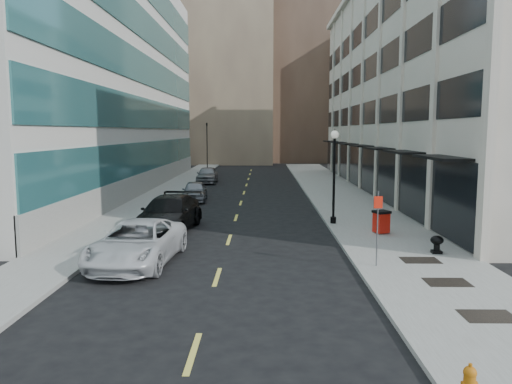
{
  "coord_description": "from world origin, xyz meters",
  "views": [
    {
      "loc": [
        1.6,
        -14.84,
        5.04
      ],
      "look_at": [
        1.23,
        9.87,
        2.03
      ],
      "focal_mm": 35.0,
      "sensor_mm": 36.0,
      "label": 1
    }
  ],
  "objects_px": {
    "trash_bin": "(381,221)",
    "lamppost": "(334,168)",
    "car_black_pickup": "(169,214)",
    "urn_planter": "(437,243)",
    "sign_post": "(378,219)",
    "car_white_van": "(137,243)",
    "car_silver_sedan": "(195,191)",
    "car_grey_sedan": "(207,175)",
    "traffic_signal": "(207,126)"
  },
  "relations": [
    {
      "from": "car_white_van",
      "to": "trash_bin",
      "type": "relative_size",
      "value": 5.33
    },
    {
      "from": "traffic_signal",
      "to": "car_white_van",
      "type": "bearing_deg",
      "value": -87.03
    },
    {
      "from": "car_black_pickup",
      "to": "trash_bin",
      "type": "bearing_deg",
      "value": -0.57
    },
    {
      "from": "car_white_van",
      "to": "car_silver_sedan",
      "type": "xyz_separation_m",
      "value": [
        -0.19,
        17.32,
        -0.09
      ]
    },
    {
      "from": "traffic_signal",
      "to": "car_grey_sedan",
      "type": "xyz_separation_m",
      "value": [
        1.6,
        -14.26,
        -4.91
      ]
    },
    {
      "from": "traffic_signal",
      "to": "trash_bin",
      "type": "height_order",
      "value": "traffic_signal"
    },
    {
      "from": "traffic_signal",
      "to": "car_black_pickup",
      "type": "distance_m",
      "value": 38.36
    },
    {
      "from": "trash_bin",
      "to": "sign_post",
      "type": "height_order",
      "value": "sign_post"
    },
    {
      "from": "sign_post",
      "to": "trash_bin",
      "type": "bearing_deg",
      "value": 68.21
    },
    {
      "from": "car_grey_sedan",
      "to": "urn_planter",
      "type": "height_order",
      "value": "car_grey_sedan"
    },
    {
      "from": "traffic_signal",
      "to": "car_silver_sedan",
      "type": "distance_m",
      "value": 27.54
    },
    {
      "from": "traffic_signal",
      "to": "car_grey_sedan",
      "type": "distance_m",
      "value": 15.17
    },
    {
      "from": "car_silver_sedan",
      "to": "sign_post",
      "type": "height_order",
      "value": "sign_post"
    },
    {
      "from": "trash_bin",
      "to": "urn_planter",
      "type": "relative_size",
      "value": 1.54
    },
    {
      "from": "car_silver_sedan",
      "to": "car_grey_sedan",
      "type": "relative_size",
      "value": 0.9
    },
    {
      "from": "car_white_van",
      "to": "urn_planter",
      "type": "relative_size",
      "value": 8.19
    },
    {
      "from": "car_silver_sedan",
      "to": "urn_planter",
      "type": "relative_size",
      "value": 5.92
    },
    {
      "from": "car_black_pickup",
      "to": "lamppost",
      "type": "relative_size",
      "value": 1.21
    },
    {
      "from": "car_silver_sedan",
      "to": "traffic_signal",
      "type": "bearing_deg",
      "value": 90.54
    },
    {
      "from": "car_white_van",
      "to": "urn_planter",
      "type": "bearing_deg",
      "value": 10.21
    },
    {
      "from": "car_silver_sedan",
      "to": "car_grey_sedan",
      "type": "distance_m",
      "value": 12.75
    },
    {
      "from": "car_black_pickup",
      "to": "car_grey_sedan",
      "type": "height_order",
      "value": "car_black_pickup"
    },
    {
      "from": "car_silver_sedan",
      "to": "lamppost",
      "type": "height_order",
      "value": "lamppost"
    },
    {
      "from": "car_grey_sedan",
      "to": "lamppost",
      "type": "bearing_deg",
      "value": -67.82
    },
    {
      "from": "sign_post",
      "to": "car_white_van",
      "type": "bearing_deg",
      "value": 168.52
    },
    {
      "from": "trash_bin",
      "to": "lamppost",
      "type": "relative_size",
      "value": 0.22
    },
    {
      "from": "car_silver_sedan",
      "to": "sign_post",
      "type": "relative_size",
      "value": 1.55
    },
    {
      "from": "urn_planter",
      "to": "lamppost",
      "type": "bearing_deg",
      "value": 116.23
    },
    {
      "from": "car_black_pickup",
      "to": "urn_planter",
      "type": "bearing_deg",
      "value": -17.67
    },
    {
      "from": "car_grey_sedan",
      "to": "urn_planter",
      "type": "xyz_separation_m",
      "value": [
        12.5,
        -28.8,
        -0.22
      ]
    },
    {
      "from": "car_black_pickup",
      "to": "lamppost",
      "type": "height_order",
      "value": "lamppost"
    },
    {
      "from": "car_black_pickup",
      "to": "sign_post",
      "type": "bearing_deg",
      "value": -32.51
    },
    {
      "from": "car_grey_sedan",
      "to": "trash_bin",
      "type": "relative_size",
      "value": 4.29
    },
    {
      "from": "car_grey_sedan",
      "to": "sign_post",
      "type": "height_order",
      "value": "sign_post"
    },
    {
      "from": "urn_planter",
      "to": "trash_bin",
      "type": "bearing_deg",
      "value": 108.46
    },
    {
      "from": "traffic_signal",
      "to": "lamppost",
      "type": "distance_m",
      "value": 38.14
    },
    {
      "from": "car_silver_sedan",
      "to": "trash_bin",
      "type": "distance_m",
      "value": 16.15
    },
    {
      "from": "car_white_van",
      "to": "car_grey_sedan",
      "type": "height_order",
      "value": "car_white_van"
    },
    {
      "from": "car_black_pickup",
      "to": "trash_bin",
      "type": "relative_size",
      "value": 5.51
    },
    {
      "from": "traffic_signal",
      "to": "car_white_van",
      "type": "xyz_separation_m",
      "value": [
        2.3,
        -44.32,
        -4.9
      ]
    },
    {
      "from": "car_grey_sedan",
      "to": "lamppost",
      "type": "relative_size",
      "value": 0.94
    },
    {
      "from": "lamppost",
      "to": "sign_post",
      "type": "distance_m",
      "value": 8.63
    },
    {
      "from": "lamppost",
      "to": "urn_planter",
      "type": "xyz_separation_m",
      "value": [
        3.25,
        -6.6,
        -2.53
      ]
    },
    {
      "from": "car_silver_sedan",
      "to": "sign_post",
      "type": "bearing_deg",
      "value": -67.04
    },
    {
      "from": "car_white_van",
      "to": "lamppost",
      "type": "distance_m",
      "value": 11.83
    },
    {
      "from": "car_black_pickup",
      "to": "lamppost",
      "type": "bearing_deg",
      "value": 15.69
    },
    {
      "from": "car_grey_sedan",
      "to": "lamppost",
      "type": "xyz_separation_m",
      "value": [
        9.25,
        -22.21,
        2.31
      ]
    },
    {
      "from": "car_white_van",
      "to": "lamppost",
      "type": "xyz_separation_m",
      "value": [
        8.55,
        7.85,
        2.29
      ]
    },
    {
      "from": "car_white_van",
      "to": "lamppost",
      "type": "relative_size",
      "value": 1.17
    },
    {
      "from": "car_black_pickup",
      "to": "lamppost",
      "type": "xyz_separation_m",
      "value": [
        8.55,
        1.52,
        2.23
      ]
    }
  ]
}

